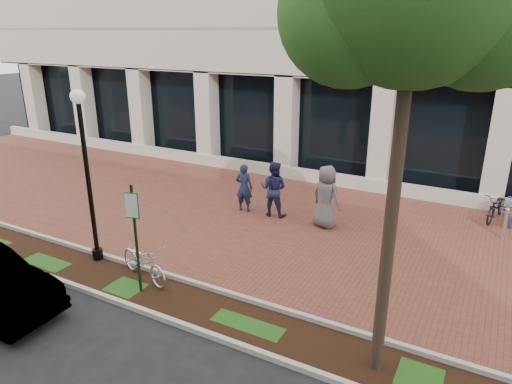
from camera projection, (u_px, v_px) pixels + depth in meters
The scene contains 12 objects.
ground at pixel (277, 222), 14.85m from camera, with size 120.00×120.00×0.00m, color black.
brick_plaza at pixel (277, 222), 14.85m from camera, with size 40.00×9.00×0.01m, color brown.
planting_strip at pixel (177, 301), 10.50m from camera, with size 40.00×1.50×0.01m, color black.
curb_plaza_side at pixel (196, 284), 11.11m from camera, with size 40.00×0.12×0.12m, color #B3B4AA.
curb_street_side at pixel (155, 315), 9.86m from camera, with size 40.00×0.12×0.12m, color #B3B4AA.
parking_sign at pixel (134, 227), 10.33m from camera, with size 0.34×0.07×2.68m.
lamppost at pixel (87, 169), 11.58m from camera, with size 0.36×0.36×4.56m.
locked_bicycle at pixel (144, 261), 11.28m from camera, with size 0.65×1.86×0.98m, color silver.
pedestrian_left at pixel (244, 188), 15.53m from camera, with size 0.61×0.40×1.68m, color #1C2646.
pedestrian_mid at pixel (274, 189), 15.11m from camera, with size 0.91×0.71×1.88m, color navy.
pedestrian_right at pixel (326, 197), 14.21m from camera, with size 0.98×0.64×2.00m, color #5D5D62.
bollard at pixel (505, 223), 13.52m from camera, with size 0.12×0.12×0.99m.
Camera 1 is at (5.94, -12.35, 5.85)m, focal length 32.00 mm.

